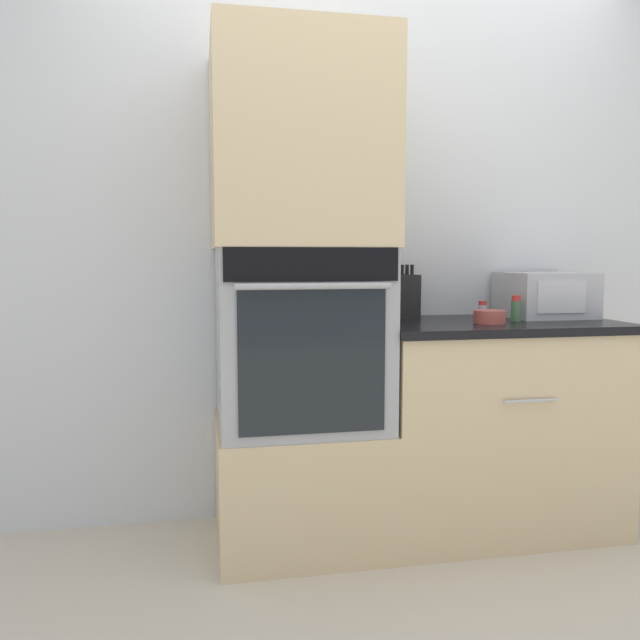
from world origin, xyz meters
TOP-DOWN VIEW (x-y plane):
  - ground_plane at (0.00, 0.00)m, footprint 12.00×12.00m
  - wall_back at (0.00, 0.63)m, footprint 8.00×0.05m
  - oven_cabinet_base at (-0.34, 0.30)m, footprint 0.68×0.60m
  - wall_oven at (-0.34, 0.30)m, footprint 0.66×0.64m
  - oven_cabinet_upper at (-0.34, 0.30)m, footprint 0.68×0.60m
  - counter_unit at (0.51, 0.30)m, footprint 1.05×0.63m
  - microwave at (0.82, 0.42)m, footprint 0.37×0.34m
  - knife_block at (0.19, 0.52)m, footprint 0.09×0.12m
  - bowl at (0.44, 0.21)m, footprint 0.13×0.13m
  - condiment_jar_near at (0.59, 0.27)m, footprint 0.04×0.04m
  - condiment_jar_mid at (0.49, 0.37)m, footprint 0.04×0.04m

SIDE VIEW (x-z plane):
  - ground_plane at x=0.00m, z-range 0.00..0.00m
  - oven_cabinet_base at x=-0.34m, z-range 0.00..0.50m
  - counter_unit at x=0.51m, z-range 0.00..0.91m
  - wall_oven at x=-0.34m, z-range 0.51..1.22m
  - bowl at x=0.44m, z-range 0.91..0.97m
  - condiment_jar_mid at x=0.49m, z-range 0.91..0.99m
  - condiment_jar_near at x=0.59m, z-range 0.91..1.02m
  - knife_block at x=0.19m, z-range 0.89..1.13m
  - microwave at x=0.82m, z-range 0.91..1.12m
  - wall_back at x=0.00m, z-range 0.00..2.50m
  - oven_cabinet_upper at x=-0.34m, z-range 1.22..2.02m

